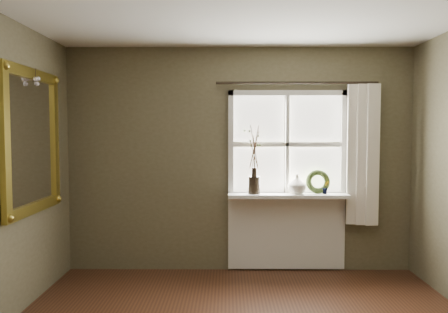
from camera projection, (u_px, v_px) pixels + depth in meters
name	position (u px, v px, depth m)	size (l,w,h in m)	color
wall_back	(239.00, 159.00, 5.13)	(4.00, 0.10, 2.60)	brown
window_frame	(287.00, 144.00, 5.04)	(1.36, 0.06, 1.24)	silver
window_sill	(288.00, 196.00, 4.97)	(1.36, 0.26, 0.04)	silver
window_apron	(286.00, 231.00, 5.10)	(1.36, 0.04, 0.88)	silver
dark_jug	(254.00, 185.00, 4.96)	(0.14, 0.14, 0.20)	black
cream_vase	(297.00, 184.00, 4.96)	(0.21, 0.21, 0.22)	silver
wreath	(318.00, 184.00, 5.00)	(0.28, 0.28, 0.07)	#34441E
potted_plant_left	(254.00, 186.00, 4.96)	(0.09, 0.06, 0.17)	#34441E
potted_plant_right	(326.00, 187.00, 4.96)	(0.08, 0.07, 0.15)	#34441E
curtain	(362.00, 155.00, 4.94)	(0.36, 0.12, 1.59)	#EEE3CE
curtain_rod	(297.00, 83.00, 4.94)	(0.03, 0.03, 1.84)	black
gilt_mirror	(33.00, 141.00, 4.08)	(0.10, 1.13, 1.35)	white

